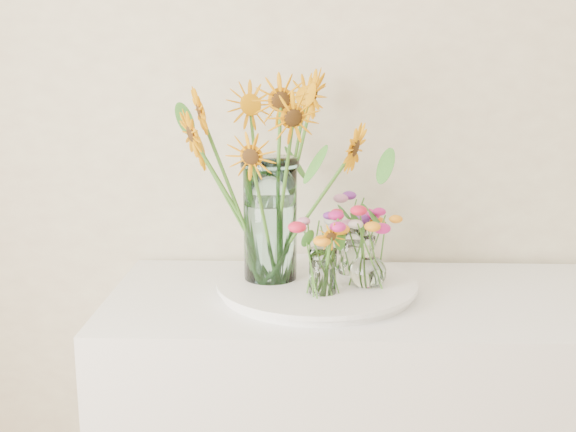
# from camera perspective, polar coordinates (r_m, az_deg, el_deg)

# --- Properties ---
(tray) EXTENTS (0.49, 0.49, 0.02)m
(tray) POSITION_cam_1_polar(r_m,az_deg,el_deg) (1.87, 2.29, -5.68)
(tray) COLOR white
(tray) RESTS_ON counter
(mason_jar) EXTENTS (0.16, 0.16, 0.32)m
(mason_jar) POSITION_cam_1_polar(r_m,az_deg,el_deg) (1.85, -1.42, -0.30)
(mason_jar) COLOR #AFE4E7
(mason_jar) RESTS_ON tray
(sunflower_bouquet) EXTENTS (0.82, 0.82, 0.54)m
(sunflower_bouquet) POSITION_cam_1_polar(r_m,az_deg,el_deg) (1.83, -1.44, 3.09)
(sunflower_bouquet) COLOR orange
(sunflower_bouquet) RESTS_ON tray
(small_vase_a) EXTENTS (0.09, 0.09, 0.12)m
(small_vase_a) POSITION_cam_1_polar(r_m,az_deg,el_deg) (1.76, 2.77, -4.44)
(small_vase_a) COLOR white
(small_vase_a) RESTS_ON tray
(wildflower_posy_a) EXTENTS (0.20, 0.20, 0.21)m
(wildflower_posy_a) POSITION_cam_1_polar(r_m,az_deg,el_deg) (1.75, 2.78, -3.03)
(wildflower_posy_a) COLOR orange
(wildflower_posy_a) RESTS_ON tray
(small_vase_b) EXTENTS (0.11, 0.11, 0.13)m
(small_vase_b) POSITION_cam_1_polar(r_m,az_deg,el_deg) (1.82, 6.37, -3.62)
(small_vase_b) COLOR white
(small_vase_b) RESTS_ON tray
(wildflower_posy_b) EXTENTS (0.19, 0.19, 0.22)m
(wildflower_posy_b) POSITION_cam_1_polar(r_m,az_deg,el_deg) (1.81, 6.40, -2.25)
(wildflower_posy_b) COLOR orange
(wildflower_posy_b) RESTS_ON tray
(small_vase_c) EXTENTS (0.10, 0.10, 0.13)m
(small_vase_c) POSITION_cam_1_polar(r_m,az_deg,el_deg) (1.93, 5.11, -2.77)
(small_vase_c) COLOR white
(small_vase_c) RESTS_ON tray
(wildflower_posy_c) EXTENTS (0.19, 0.19, 0.22)m
(wildflower_posy_c) POSITION_cam_1_polar(r_m,az_deg,el_deg) (1.91, 5.13, -1.48)
(wildflower_posy_c) COLOR orange
(wildflower_posy_c) RESTS_ON tray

